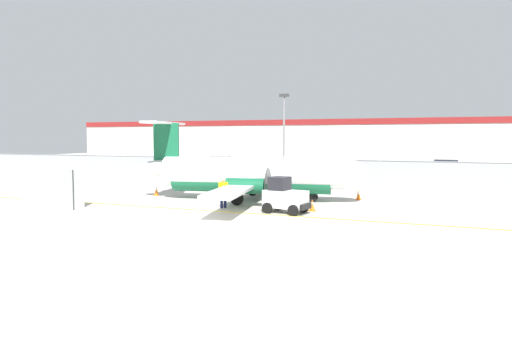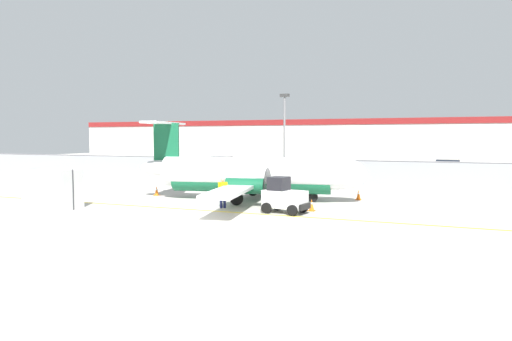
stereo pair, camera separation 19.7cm
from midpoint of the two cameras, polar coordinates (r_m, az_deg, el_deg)
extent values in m
plane|color=#BCB7AD|center=(22.83, -7.50, -5.79)|extent=(140.00, 140.00, 0.00)
cube|color=yellow|center=(24.57, -5.23, -5.05)|extent=(84.00, 0.20, 0.01)
cube|color=gray|center=(39.31, 5.33, -0.12)|extent=(98.00, 0.04, 2.00)
cylinder|color=slate|center=(39.25, 5.34, 1.41)|extent=(98.00, 0.10, 0.10)
cube|color=#38383A|center=(50.50, 8.98, -0.27)|extent=(98.00, 17.00, 0.12)
cube|color=beige|center=(68.52, 12.39, 3.52)|extent=(91.00, 8.00, 6.50)
cube|color=maroon|center=(64.61, 11.86, 6.02)|extent=(91.00, 0.20, 0.80)
cylinder|color=white|center=(28.41, -0.54, -0.24)|extent=(11.26, 3.69, 1.90)
ellipsoid|color=white|center=(27.73, 11.31, -0.43)|extent=(2.82, 2.20, 1.80)
ellipsoid|color=white|center=(30.22, -11.40, 0.32)|extent=(3.26, 1.54, 1.05)
cylinder|color=#145938|center=(28.46, -0.54, -1.29)|extent=(10.07, 3.09, 1.48)
cube|color=white|center=(28.44, -0.34, -1.39)|extent=(4.20, 16.05, 0.18)
cylinder|color=#145938|center=(30.94, 1.06, -0.94)|extent=(2.32, 1.25, 0.90)
cone|color=black|center=(30.74, 3.16, -0.97)|extent=(0.52, 0.51, 0.44)
cylinder|color=#262626|center=(30.71, 3.44, -0.98)|extent=(0.38, 2.08, 2.10)
cylinder|color=#145938|center=(25.88, -1.16, -1.94)|extent=(2.32, 1.25, 0.90)
cone|color=black|center=(25.64, 1.35, -2.00)|extent=(0.52, 0.51, 0.44)
cylinder|color=#262626|center=(25.61, 1.68, -2.01)|extent=(0.38, 2.08, 2.10)
cube|color=#145938|center=(30.05, -10.94, 2.89)|extent=(1.71, 0.46, 3.10)
cube|color=white|center=(30.11, -11.23, 5.84)|extent=(1.87, 4.92, 0.14)
cylinder|color=#59595B|center=(27.91, 7.33, -2.34)|extent=(0.16, 0.16, 0.97)
cylinder|color=black|center=(27.97, 7.32, -3.33)|extent=(0.63, 0.32, 0.60)
cylinder|color=#59595B|center=(30.71, -0.18, -1.63)|extent=(0.16, 0.16, 0.90)
cylinder|color=black|center=(30.76, -0.18, -2.46)|extent=(0.79, 0.34, 0.76)
cylinder|color=#59595B|center=(26.43, -2.23, -2.58)|extent=(0.16, 0.16, 0.90)
cylinder|color=black|center=(26.49, -2.23, -3.54)|extent=(0.79, 0.34, 0.76)
cube|color=silver|center=(23.78, 3.86, -3.59)|extent=(2.36, 1.47, 0.90)
cube|color=black|center=(23.85, 3.12, -1.62)|extent=(1.06, 1.14, 0.70)
cube|color=black|center=(23.32, 6.36, -4.50)|extent=(0.35, 1.11, 0.30)
cylinder|color=black|center=(24.05, 6.11, -4.60)|extent=(0.58, 0.28, 0.56)
cylinder|color=black|center=(22.98, 4.81, -5.00)|extent=(0.58, 0.28, 0.56)
cylinder|color=black|center=(24.72, 2.96, -4.34)|extent=(0.58, 0.28, 0.56)
cylinder|color=black|center=(23.69, 1.56, -4.71)|extent=(0.58, 0.28, 0.56)
cylinder|color=#191E4C|center=(25.47, -4.16, -3.76)|extent=(0.23, 0.23, 0.85)
cylinder|color=#191E4C|center=(25.52, -3.73, -3.74)|extent=(0.23, 0.23, 0.85)
cylinder|color=yellow|center=(25.41, -3.95, -2.13)|extent=(0.48, 0.48, 0.60)
cylinder|color=yellow|center=(25.35, -4.43, -2.08)|extent=(0.14, 0.14, 0.55)
cylinder|color=yellow|center=(25.46, -3.47, -2.05)|extent=(0.14, 0.14, 0.55)
sphere|color=tan|center=(25.36, -3.96, -1.15)|extent=(0.22, 0.22, 0.22)
cube|color=silver|center=(27.19, -23.79, -2.17)|extent=(2.67, 2.34, 2.20)
cube|color=#333338|center=(27.19, -23.79, -2.17)|extent=(2.42, 0.45, 2.20)
cube|color=orange|center=(24.67, 7.18, -5.00)|extent=(0.36, 0.36, 0.04)
cone|color=orange|center=(24.62, 7.19, -4.26)|extent=(0.28, 0.28, 0.60)
cylinder|color=white|center=(24.61, 7.19, -4.08)|extent=(0.17, 0.17, 0.08)
cube|color=orange|center=(31.60, -12.13, -3.04)|extent=(0.36, 0.36, 0.04)
cone|color=orange|center=(31.56, -12.14, -2.46)|extent=(0.28, 0.28, 0.60)
cylinder|color=white|center=(31.55, -12.14, -2.32)|extent=(0.17, 0.17, 0.08)
cube|color=orange|center=(29.51, 12.88, -3.56)|extent=(0.36, 0.36, 0.04)
cone|color=orange|center=(29.47, 12.89, -2.94)|extent=(0.28, 0.28, 0.60)
cylinder|color=white|center=(29.46, 12.89, -2.79)|extent=(0.17, 0.17, 0.08)
cube|color=orange|center=(26.88, 1.78, -4.20)|extent=(0.36, 0.36, 0.04)
cone|color=orange|center=(26.84, 1.78, -3.53)|extent=(0.28, 0.28, 0.60)
cylinder|color=white|center=(26.83, 1.78, -3.36)|extent=(0.17, 0.17, 0.08)
cube|color=red|center=(53.70, -4.34, 0.76)|extent=(4.24, 1.80, 0.80)
cube|color=#262D38|center=(53.60, -4.19, 1.48)|extent=(2.24, 1.61, 0.56)
cylinder|color=black|center=(53.51, -6.10, 0.39)|extent=(0.60, 0.21, 0.60)
cylinder|color=black|center=(55.12, -5.27, 0.51)|extent=(0.60, 0.21, 0.60)
cylinder|color=black|center=(52.33, -3.35, 0.33)|extent=(0.60, 0.21, 0.60)
cylinder|color=black|center=(53.98, -2.58, 0.45)|extent=(0.60, 0.21, 0.60)
cube|color=silver|center=(46.82, 2.16, 0.27)|extent=(4.36, 2.15, 0.80)
cube|color=#262D38|center=(46.72, 2.33, 1.09)|extent=(2.36, 1.79, 0.56)
cylinder|color=black|center=(46.67, 0.13, -0.14)|extent=(0.62, 0.27, 0.60)
cylinder|color=black|center=(48.27, 1.13, 0.01)|extent=(0.62, 0.27, 0.60)
cylinder|color=black|center=(45.44, 3.26, -0.26)|extent=(0.62, 0.27, 0.60)
cylinder|color=black|center=(47.08, 4.17, -0.11)|extent=(0.62, 0.27, 0.60)
cube|color=gray|center=(43.41, 14.17, -0.17)|extent=(4.36, 2.16, 0.80)
cube|color=#262D38|center=(43.37, 14.38, 0.72)|extent=(2.36, 1.79, 0.56)
cylinder|color=black|center=(42.59, 12.26, -0.65)|extent=(0.62, 0.27, 0.60)
cylinder|color=black|center=(44.38, 12.38, -0.46)|extent=(0.62, 0.27, 0.60)
cylinder|color=black|center=(42.54, 16.03, -0.72)|extent=(0.62, 0.27, 0.60)
cylinder|color=black|center=(44.33, 15.99, -0.53)|extent=(0.62, 0.27, 0.60)
cube|color=red|center=(49.92, 22.79, 0.19)|extent=(4.34, 2.09, 0.80)
cube|color=#262D38|center=(49.87, 22.98, 0.96)|extent=(2.34, 1.76, 0.56)
cylinder|color=black|center=(49.17, 21.07, -0.20)|extent=(0.62, 0.26, 0.60)
cylinder|color=black|center=(50.96, 21.28, -0.06)|extent=(0.62, 0.26, 0.60)
cylinder|color=black|center=(48.96, 24.33, -0.31)|extent=(0.62, 0.26, 0.60)
cylinder|color=black|center=(50.76, 24.43, -0.16)|extent=(0.62, 0.26, 0.60)
cylinder|color=slate|center=(35.43, 3.73, 3.47)|extent=(0.16, 0.16, 7.00)
cube|color=#333333|center=(35.57, 3.76, 9.35)|extent=(0.70, 0.30, 0.24)
camera|label=1|loc=(0.10, -89.81, 0.01)|focal=32.00mm
camera|label=2|loc=(0.10, 90.19, -0.01)|focal=32.00mm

